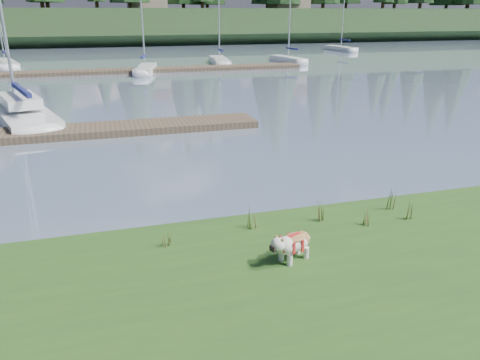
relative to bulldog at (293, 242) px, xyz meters
name	(u,v)px	position (x,y,z in m)	size (l,w,h in m)	color
ground	(130,72)	(-0.72, 33.81, -0.72)	(200.00, 200.00, 0.00)	#7E90A9
bank	(304,348)	(-0.72, -2.19, -0.54)	(60.00, 9.00, 0.35)	#2A4E1A
ridge	(110,26)	(-0.72, 76.81, 1.78)	(200.00, 20.00, 5.00)	#1E3218
bulldog	(293,242)	(0.00, 0.00, 0.00)	(1.00, 0.67, 0.59)	silver
sailboat_main	(17,107)	(-7.29, 17.73, -0.30)	(4.88, 10.45, 14.66)	silver
dock_near	(68,132)	(-4.72, 12.81, -0.57)	(16.00, 2.00, 0.30)	#4C3D2C
dock_far	(154,70)	(1.28, 33.81, -0.57)	(26.00, 2.20, 0.30)	#4C3D2C
sailboat_bg_1	(4,63)	(-11.65, 41.85, -0.39)	(3.63, 8.22, 12.05)	silver
sailboat_bg_2	(146,68)	(0.62, 33.72, -0.39)	(2.68, 6.59, 9.89)	silver
sailboat_bg_3	(219,60)	(8.20, 38.66, -0.39)	(2.28, 7.35, 10.72)	silver
sailboat_bg_4	(286,59)	(15.02, 38.04, -0.39)	(2.14, 6.33, 9.37)	silver
sailboat_bg_5	(338,48)	(27.20, 49.91, -0.40)	(1.75, 6.89, 9.88)	silver
weed_0	(253,216)	(-0.30, 1.58, -0.09)	(0.17, 0.14, 0.68)	#475B23
weed_1	(320,211)	(1.28, 1.50, -0.14)	(0.17, 0.14, 0.54)	#475B23
weed_2	(409,209)	(3.29, 1.01, -0.13)	(0.17, 0.14, 0.57)	#475B23
weed_3	(167,238)	(-2.25, 1.23, -0.18)	(0.17, 0.14, 0.44)	#475B23
weed_4	(365,217)	(2.14, 0.98, -0.17)	(0.17, 0.14, 0.48)	#475B23
weed_5	(392,198)	(3.23, 1.59, -0.08)	(0.17, 0.14, 0.69)	#475B23
mud_lip	(227,229)	(-0.72, 2.21, -0.65)	(60.00, 0.50, 0.14)	#33281C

